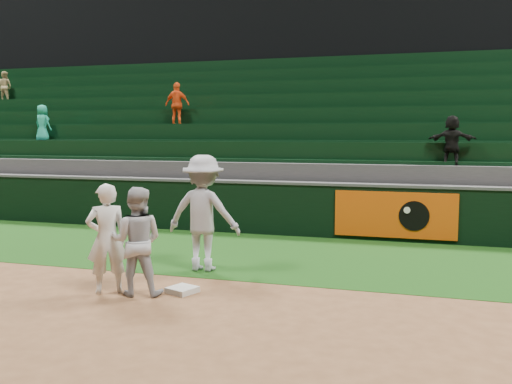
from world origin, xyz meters
TOP-DOWN VIEW (x-y plane):
  - ground at (0.00, 0.00)m, footprint 70.00×70.00m
  - foul_grass at (0.00, 3.00)m, footprint 36.00×4.20m
  - upper_deck at (0.00, 17.45)m, footprint 40.00×12.00m
  - first_base at (0.21, 0.05)m, footprint 0.48×0.48m
  - first_baseman at (-0.85, -0.28)m, footprint 0.71×0.66m
  - baserunner at (-0.37, -0.23)m, footprint 0.89×0.77m
  - base_coach at (-0.00, 1.43)m, footprint 1.30×0.76m
  - field_wall at (0.03, 5.20)m, footprint 36.00×0.45m
  - stadium_seating at (-0.00, 8.97)m, footprint 36.00×5.95m

SIDE VIEW (x-z plane):
  - ground at x=0.00m, z-range 0.00..0.00m
  - foul_grass at x=0.00m, z-range 0.00..0.01m
  - first_base at x=0.21m, z-range 0.00..0.08m
  - field_wall at x=0.03m, z-range 0.01..1.26m
  - baserunner at x=-0.37m, z-range 0.00..1.60m
  - first_baseman at x=-0.85m, z-range 0.00..1.64m
  - base_coach at x=0.00m, z-range 0.01..2.00m
  - stadium_seating at x=0.00m, z-range -0.73..4.12m
  - upper_deck at x=0.00m, z-range 0.00..12.00m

